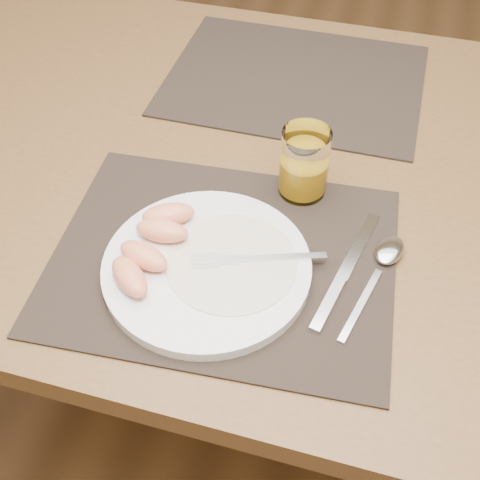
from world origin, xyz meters
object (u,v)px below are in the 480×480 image
placemat_far (295,80)px  spoon (386,258)px  knife (341,279)px  placemat_near (223,258)px  juice_glass (304,166)px  table (278,198)px  fork (247,259)px  plate (207,267)px

placemat_far → spoon: bearing=-62.0°
knife → placemat_far: bearing=109.6°
placemat_near → spoon: (0.21, 0.05, 0.01)m
spoon → juice_glass: 0.17m
placemat_far → juice_glass: 0.30m
table → juice_glass: (0.05, -0.06, 0.13)m
fork → knife: (0.12, 0.01, -0.02)m
table → knife: bearing=-58.8°
placemat_far → juice_glass: bearing=-75.8°
plate → table: bearing=80.9°
juice_glass → fork: bearing=-102.9°
juice_glass → knife: bearing=-61.1°
fork → juice_glass: (0.04, 0.17, 0.03)m
knife → spoon: bearing=43.7°
plate → knife: 0.17m
plate → fork: size_ratio=1.59×
table → fork: fork is taller
fork → placemat_near: bearing=164.2°
fork → spoon: 0.18m
placemat_near → fork: 0.04m
spoon → table: bearing=137.2°
juice_glass → spoon: bearing=-37.7°
juice_glass → placemat_far: bearing=104.2°
plate → spoon: plate is taller
placemat_near → table: bearing=83.2°
plate → spoon: bearing=20.1°
plate → fork: bearing=21.0°
table → placemat_near: size_ratio=3.11×
knife → spoon: spoon is taller
placemat_far → plate: bearing=-91.8°
table → fork: size_ratio=8.22×
placemat_far → fork: 0.45m
placemat_near → juice_glass: bearing=64.9°
placemat_near → plate: (-0.01, -0.03, 0.01)m
table → plate: plate is taller
fork → placemat_far: bearing=94.3°
plate → placemat_near: bearing=64.6°
knife → plate: bearing=-169.1°
placemat_near → fork: bearing=-15.8°
fork → knife: bearing=6.7°
table → placemat_far: size_ratio=3.11×
placemat_far → juice_glass: juice_glass is taller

